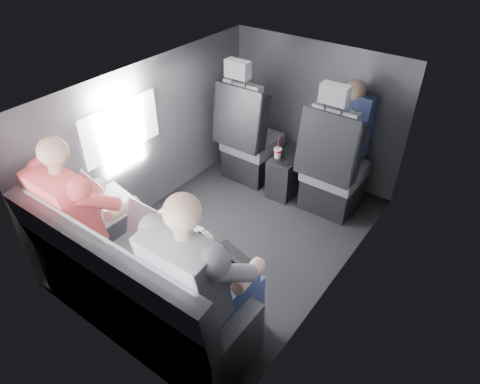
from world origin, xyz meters
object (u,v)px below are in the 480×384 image
Objects in this scene: soda_cup at (278,153)px; front_seat_left at (249,142)px; laptop_silver at (163,228)px; rear_bench at (138,290)px; passenger_rear_left at (86,212)px; passenger_rear_right at (202,278)px; front_seat_right at (332,172)px; laptop_black at (223,262)px; passenger_front_right at (349,126)px; laptop_white at (104,196)px; center_console at (289,172)px.

front_seat_left is at bearing 166.88° from soda_cup.
rear_bench is at bearing -88.49° from laptop_silver.
front_seat_left is 1.96m from rear_bench.
passenger_rear_right is (1.04, -0.00, 0.01)m from passenger_rear_left.
rear_bench is at bearing -103.31° from front_seat_right.
front_seat_left is 1.00× the size of passenger_rear_left.
rear_bench reaches higher than laptop_black.
rear_bench is 0.66m from laptop_black.
passenger_front_right reaches higher than rear_bench.
passenger_rear_right is (1.10, -0.20, 0.02)m from laptop_white.
front_seat_left is 1.69m from laptop_silver.
passenger_front_right is at bearing 26.44° from center_console.
laptop_silver is at bearing -103.41° from passenger_front_right.
front_seat_right is 3.34× the size of laptop_black.
laptop_silver is at bearing 178.98° from laptop_black.
front_seat_right is 1.96m from rear_bench.
passenger_front_right is at bearing 76.59° from laptop_silver.
laptop_silver is 0.54m from passenger_rear_right.
passenger_rear_left is at bearing -169.92° from laptop_black.
front_seat_left is 2.64× the size of center_console.
passenger_front_right is at bearing 78.53° from rear_bench.
center_console is at bearing 106.74° from laptop_black.
front_seat_right reaches higher than laptop_silver.
front_seat_right is at bearing 10.00° from soda_cup.
center_console is 1.94m from rear_bench.
front_seat_left and passenger_rear_left have the same top height.
laptop_black is (0.50, -1.66, 0.43)m from center_console.
passenger_rear_right reaches higher than passenger_front_right.
laptop_white is 0.29× the size of passenger_rear_left.
laptop_white is (-0.60, 0.30, 0.33)m from rear_bench.
laptop_black is 0.30× the size of passenger_rear_left.
passenger_rear_right is at bearing -88.53° from front_seat_right.
passenger_front_right reaches higher than laptop_silver.
laptop_silver is 1.03× the size of laptop_black.
front_seat_left is 0.49m from center_console.
front_seat_right is at bearing 0.00° from front_seat_left.
passenger_rear_right is at bearing -74.97° from center_console.
passenger_front_right is at bearing 91.60° from passenger_rear_right.
front_seat_right is 1.83m from passenger_rear_right.
laptop_black is at bearing -88.24° from front_seat_right.
laptop_white is (-0.15, -1.61, 0.23)m from front_seat_left.
passenger_rear_left reaches higher than passenger_front_right.
passenger_front_right is at bearing 16.19° from front_seat_left.
laptop_white is (-1.05, -1.61, 0.23)m from front_seat_right.
front_seat_right reaches higher than center_console.
passenger_rear_left reaches higher than laptop_silver.
soda_cup is (0.39, -0.09, 0.06)m from front_seat_left.
front_seat_left is 0.98× the size of passenger_rear_right.
front_seat_right is at bearing 61.13° from passenger_rear_left.
passenger_rear_left is 1.04m from passenger_rear_right.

